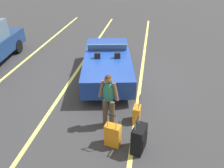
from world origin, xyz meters
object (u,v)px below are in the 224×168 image
object	(u,v)px
suitcase_large_black	(139,139)
suitcase_medium_bright	(113,135)
traveler_person	(108,98)
suitcase_small_carryon	(137,114)
convertible_car	(107,62)

from	to	relation	value
suitcase_large_black	suitcase_medium_bright	size ratio (longest dim) A/B	0.97
suitcase_medium_bright	traveler_person	size ratio (longest dim) A/B	0.61
suitcase_small_carryon	convertible_car	bearing A→B (deg)	-58.33
suitcase_large_black	convertible_car	bearing A→B (deg)	125.50
suitcase_small_carryon	traveler_person	xyz separation A→B (m)	(-0.33, 0.77, 0.67)
suitcase_medium_bright	suitcase_large_black	bearing A→B (deg)	-85.91
convertible_car	suitcase_small_carryon	world-z (taller)	convertible_car
suitcase_medium_bright	traveler_person	bearing A→B (deg)	29.64
convertible_car	suitcase_medium_bright	bearing A→B (deg)	-178.36
convertible_car	suitcase_medium_bright	size ratio (longest dim) A/B	4.34
convertible_car	suitcase_small_carryon	bearing A→B (deg)	-164.00
suitcase_medium_bright	suitcase_small_carryon	xyz separation A→B (m)	(1.06, -0.53, -0.06)
suitcase_large_black	suitcase_medium_bright	world-z (taller)	suitcase_medium_bright
suitcase_medium_bright	traveler_person	xyz separation A→B (m)	(0.73, 0.24, 0.62)
convertible_car	traveler_person	size ratio (longest dim) A/B	2.66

